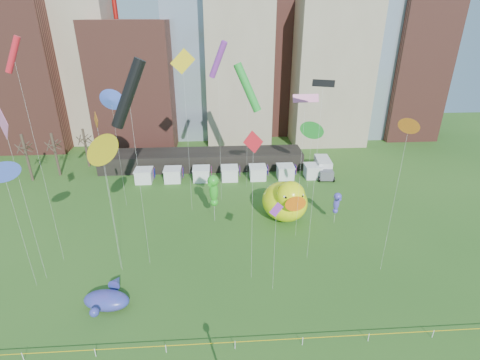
{
  "coord_description": "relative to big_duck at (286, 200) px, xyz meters",
  "views": [
    {
      "loc": [
        -1.08,
        -22.67,
        26.77
      ],
      "look_at": [
        1.07,
        9.49,
        12.0
      ],
      "focal_mm": 27.0,
      "sensor_mm": 36.0,
      "label": 1
    }
  ],
  "objects": [
    {
      "name": "kite_3",
      "position": [
        5.65,
        9.91,
        7.13
      ],
      "size": [
        2.33,
        2.1,
        11.61
      ],
      "color": "silver",
      "rests_on": "ground"
    },
    {
      "name": "small_duck",
      "position": [
        1.82,
        1.45,
        -1.63
      ],
      "size": [
        4.16,
        4.53,
        3.16
      ],
      "rotation": [
        0.0,
        0.0,
        -0.42
      ],
      "color": "white",
      "rests_on": "ground"
    },
    {
      "name": "whale_inflatable",
      "position": [
        -20.85,
        -15.71,
        -2.13
      ],
      "size": [
        5.02,
        6.02,
        2.06
      ],
      "rotation": [
        0.0,
        0.0,
        -0.17
      ],
      "color": "#4C3797",
      "rests_on": "ground"
    },
    {
      "name": "kite_4",
      "position": [
        -20.78,
        -9.98,
        11.61
      ],
      "size": [
        1.6,
        2.93,
        16.22
      ],
      "color": "silver",
      "rests_on": "ground"
    },
    {
      "name": "kite_9",
      "position": [
        -28.86,
        -10.96,
        14.34
      ],
      "size": [
        2.11,
        2.3,
        19.24
      ],
      "color": "silver",
      "rests_on": "ground"
    },
    {
      "name": "kite_5",
      "position": [
        -23.69,
        5.78,
        13.2
      ],
      "size": [
        2.69,
        1.55,
        17.7
      ],
      "color": "silver",
      "rests_on": "ground"
    },
    {
      "name": "kite_2",
      "position": [
        -17.77,
        -9.01,
        16.84
      ],
      "size": [
        4.1,
        1.98,
        23.28
      ],
      "color": "silver",
      "rests_on": "ground"
    },
    {
      "name": "kite_14",
      "position": [
        8.98,
        -11.99,
        13.95
      ],
      "size": [
        1.0,
        1.33,
        17.86
      ],
      "color": "silver",
      "rests_on": "ground"
    },
    {
      "name": "kite_8",
      "position": [
        -6.05,
        -12.36,
        12.48
      ],
      "size": [
        2.04,
        1.14,
        17.11
      ],
      "color": "silver",
      "rests_on": "ground"
    },
    {
      "name": "caution_tape",
      "position": [
        -8.36,
        -21.69,
        -2.4
      ],
      "size": [
        50.0,
        0.06,
        0.9
      ],
      "color": "white",
      "rests_on": "ground"
    },
    {
      "name": "kite_1",
      "position": [
        0.63,
        -4.38,
        15.06
      ],
      "size": [
        2.96,
        0.59,
        18.72
      ],
      "color": "silver",
      "rests_on": "ground"
    },
    {
      "name": "kite_7",
      "position": [
        -8.99,
        6.79,
        18.19
      ],
      "size": [
        2.93,
        2.33,
        23.79
      ],
      "color": "silver",
      "rests_on": "ground"
    },
    {
      "name": "big_duck",
      "position": [
        0.0,
        0.0,
        0.0
      ],
      "size": [
        7.15,
        9.06,
        6.7
      ],
      "rotation": [
        0.0,
        0.0,
        0.11
      ],
      "color": "#EFFF0D",
      "rests_on": "ground"
    },
    {
      "name": "bare_trees",
      "position": [
        -38.53,
        18.85,
        0.93
      ],
      "size": [
        8.44,
        6.44,
        8.5
      ],
      "color": "#382B21",
      "rests_on": "ground"
    },
    {
      "name": "pavilion",
      "position": [
        -12.36,
        20.31,
        -1.48
      ],
      "size": [
        38.0,
        6.0,
        3.2
      ],
      "primitive_type": "cube",
      "color": "black",
      "rests_on": "ground"
    },
    {
      "name": "ground",
      "position": [
        -8.36,
        -21.69,
        -3.08
      ],
      "size": [
        160.0,
        160.0,
        0.0
      ],
      "primitive_type": "plane",
      "color": "#2B591B",
      "rests_on": "ground"
    },
    {
      "name": "seahorse_purple",
      "position": [
        6.8,
        -1.47,
        0.33
      ],
      "size": [
        1.17,
        1.42,
        4.73
      ],
      "rotation": [
        0.0,
        0.0,
        0.1
      ],
      "color": "silver",
      "rests_on": "ground"
    },
    {
      "name": "kite_0",
      "position": [
        -28.22,
        -7.59,
        20.28
      ],
      "size": [
        2.09,
        0.96,
        25.13
      ],
      "color": "silver",
      "rests_on": "ground"
    },
    {
      "name": "box_truck",
      "position": [
        9.84,
        15.47,
        -1.61
      ],
      "size": [
        3.12,
        6.89,
        2.85
      ],
      "rotation": [
        0.0,
        0.0,
        -0.08
      ],
      "color": "silver",
      "rests_on": "ground"
    },
    {
      "name": "kite_6",
      "position": [
        -20.99,
        -9.63,
        13.69
      ],
      "size": [
        0.85,
        1.54,
        18.44
      ],
      "color": "silver",
      "rests_on": "ground"
    },
    {
      "name": "kite_10",
      "position": [
        1.07,
        -9.17,
        17.34
      ],
      "size": [
        2.14,
        1.11,
        21.06
      ],
      "color": "silver",
      "rests_on": "ground"
    },
    {
      "name": "skyline",
      "position": [
        -6.11,
        39.37,
        18.36
      ],
      "size": [
        101.0,
        23.0,
        68.0
      ],
      "color": "brown",
      "rests_on": "ground"
    },
    {
      "name": "vendor_tents",
      "position": [
        -7.34,
        14.31,
        -1.97
      ],
      "size": [
        33.24,
        2.8,
        2.4
      ],
      "color": "white",
      "rests_on": "ground"
    },
    {
      "name": "seahorse_green",
      "position": [
        -10.08,
        0.21,
        2.09
      ],
      "size": [
        2.01,
        2.26,
        7.1
      ],
      "rotation": [
        0.0,
        0.0,
        -0.36
      ],
      "color": "silver",
      "rests_on": "ground"
    },
    {
      "name": "kite_11",
      "position": [
        -4.58,
        11.14,
        13.63
      ],
      "size": [
        4.57,
        2.38,
        20.44
      ],
      "color": "silver",
      "rests_on": "ground"
    },
    {
      "name": "kite_15",
      "position": [
        -3.93,
        -14.39,
        6.39
      ],
      "size": [
        1.47,
        0.62,
        10.56
      ],
      "color": "silver",
      "rests_on": "ground"
    },
    {
      "name": "kite_13",
      "position": [
        -29.44,
        -12.11,
        10.38
      ],
      "size": [
        1.69,
        1.52,
        14.49
      ],
      "color": "silver",
      "rests_on": "ground"
    },
    {
      "name": "kite_12",
      "position": [
        -13.47,
        3.57,
        17.99
      ],
      "size": [
        3.18,
        0.16,
        23.04
      ],
      "color": "silver",
      "rests_on": "ground"
    }
  ]
}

